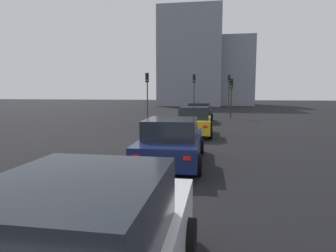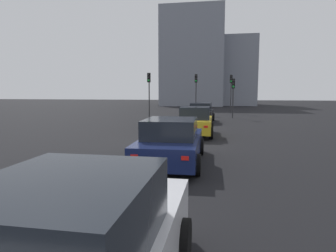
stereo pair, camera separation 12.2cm
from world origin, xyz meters
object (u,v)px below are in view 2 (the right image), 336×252
object	(u,v)px
car_black_left_lead	(201,113)
traffic_light_far_left	(196,86)
traffic_light_near_left	(233,90)
traffic_light_far_right	(149,86)
car_yellow_left_second	(195,122)
traffic_light_near_right	(231,86)
car_navy_left_third	(171,142)

from	to	relation	value
car_black_left_lead	traffic_light_far_left	world-z (taller)	traffic_light_far_left
traffic_light_near_left	traffic_light_far_right	distance (m)	7.98
car_yellow_left_second	traffic_light_far_left	world-z (taller)	traffic_light_far_left
traffic_light_near_right	traffic_light_far_left	size ratio (longest dim) A/B	1.00
car_yellow_left_second	traffic_light_near_right	distance (m)	18.26
car_yellow_left_second	traffic_light_far_right	xyz separation A→B (m)	(11.49, 5.46, 2.29)
car_black_left_lead	traffic_light_near_left	world-z (taller)	traffic_light_near_left
car_navy_left_third	traffic_light_far_right	size ratio (longest dim) A/B	1.11
car_navy_left_third	traffic_light_near_left	size ratio (longest dim) A/B	1.29
traffic_light_near_right	car_navy_left_third	bearing A→B (deg)	-0.44
traffic_light_near_left	traffic_light_far_right	xyz separation A→B (m)	(-0.07, 7.97, 0.42)
car_black_left_lead	car_yellow_left_second	distance (m)	7.57
car_black_left_lead	traffic_light_near_left	bearing A→B (deg)	-31.97
car_navy_left_third	traffic_light_near_left	distance (m)	18.46
traffic_light_near_right	traffic_light_far_right	world-z (taller)	traffic_light_near_right
car_navy_left_third	traffic_light_far_left	world-z (taller)	traffic_light_far_left
car_navy_left_third	traffic_light_far_right	bearing A→B (deg)	14.54
traffic_light_far_left	traffic_light_far_right	bearing A→B (deg)	-41.81
car_navy_left_third	traffic_light_near_right	size ratio (longest dim) A/B	1.08
car_navy_left_third	car_black_left_lead	bearing A→B (deg)	-1.91
traffic_light_near_left	traffic_light_near_right	xyz separation A→B (m)	(6.37, -0.01, 0.49)
car_black_left_lead	traffic_light_far_left	bearing A→B (deg)	9.40
traffic_light_near_left	traffic_light_near_right	bearing A→B (deg)	-179.46
car_navy_left_third	traffic_light_near_right	bearing A→B (deg)	-7.98
car_black_left_lead	car_navy_left_third	bearing A→B (deg)	-178.60
traffic_light_near_right	traffic_light_far_right	xyz separation A→B (m)	(-6.44, 7.98, -0.07)
car_black_left_lead	traffic_light_far_left	distance (m)	8.81
car_yellow_left_second	traffic_light_near_right	size ratio (longest dim) A/B	0.93
car_yellow_left_second	traffic_light_near_left	bearing A→B (deg)	-13.42
traffic_light_near_left	traffic_light_far_left	xyz separation A→B (m)	(4.42, 3.79, 0.49)
traffic_light_near_left	traffic_light_far_left	world-z (taller)	traffic_light_far_left
traffic_light_far_right	car_black_left_lead	bearing A→B (deg)	60.40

